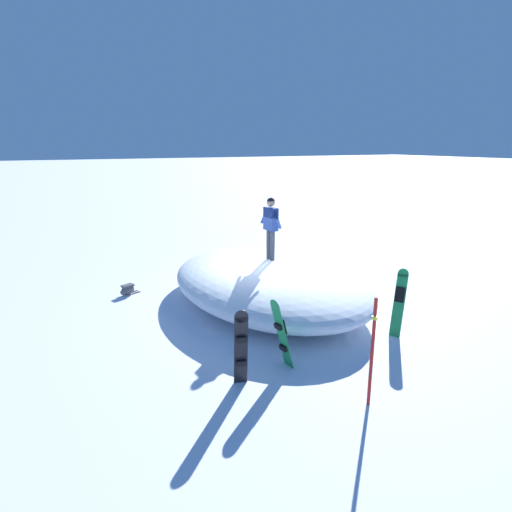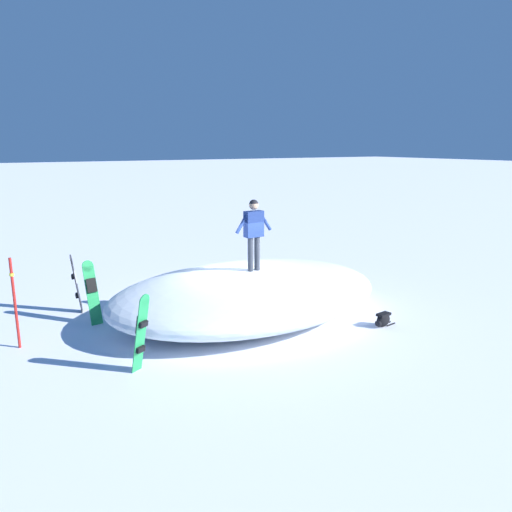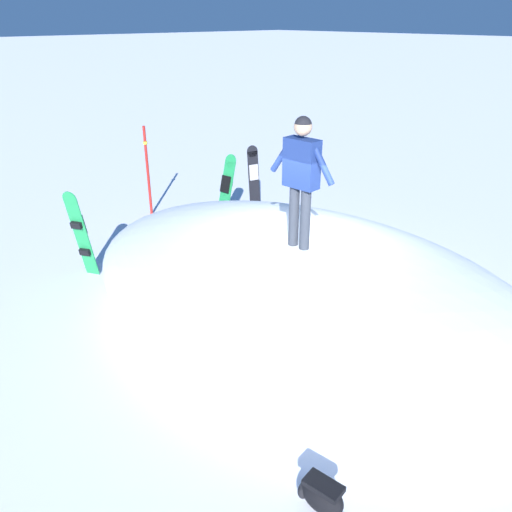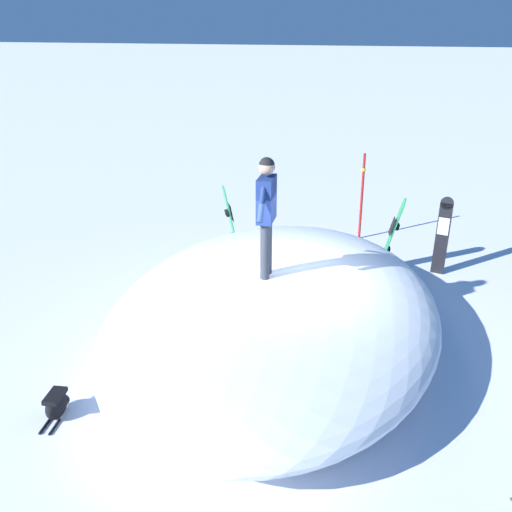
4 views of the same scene
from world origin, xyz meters
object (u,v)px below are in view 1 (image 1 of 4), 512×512
at_px(snowboard_primary_upright, 281,333).
at_px(backpack_far, 128,290).
at_px(trail_marker_pole, 372,350).
at_px(snowboard_secondary_upright, 241,347).
at_px(backpack_near, 292,265).
at_px(snowboard_tertiary_upright, 399,302).
at_px(snowboarder_standing, 271,222).

bearing_deg(snowboard_primary_upright, backpack_far, 108.65).
height_order(backpack_far, trail_marker_pole, trail_marker_pole).
distance_m(snowboard_secondary_upright, backpack_far, 6.34).
bearing_deg(backpack_near, trail_marker_pole, -111.69).
height_order(snowboard_tertiary_upright, backpack_near, snowboard_tertiary_upright).
relative_size(snowboarder_standing, snowboard_primary_upright, 1.15).
bearing_deg(snowboard_tertiary_upright, backpack_near, 84.71).
xyz_separation_m(snowboard_secondary_upright, trail_marker_pole, (1.79, -1.58, 0.25)).
bearing_deg(snowboarder_standing, trail_marker_pole, -99.52).
distance_m(snowboard_tertiary_upright, trail_marker_pole, 3.26).
bearing_deg(snowboard_secondary_upright, trail_marker_pole, -41.46).
bearing_deg(snowboard_secondary_upright, snowboard_tertiary_upright, 5.18).
bearing_deg(snowboard_secondary_upright, snowboarder_standing, 55.10).
relative_size(snowboard_secondary_upright, trail_marker_pole, 0.78).
distance_m(snowboarder_standing, trail_marker_pole, 5.69).
bearing_deg(snowboard_tertiary_upright, trail_marker_pole, -142.53).
xyz_separation_m(snowboard_primary_upright, snowboard_secondary_upright, (-0.99, -0.20, 0.01)).
relative_size(snowboard_primary_upright, backpack_near, 2.38).
distance_m(snowboard_primary_upright, backpack_near, 7.27).
bearing_deg(snowboard_tertiary_upright, snowboard_secondary_upright, -174.82).
bearing_deg(snowboard_secondary_upright, snowboard_primary_upright, 11.52).
xyz_separation_m(snowboarder_standing, trail_marker_pole, (-0.92, -5.47, -1.29)).
xyz_separation_m(snowboard_primary_upright, backpack_near, (3.94, 6.08, -0.63)).
xyz_separation_m(snowboard_secondary_upright, backpack_far, (-1.04, 6.22, -0.65)).
bearing_deg(trail_marker_pole, backpack_far, 109.98).
xyz_separation_m(snowboarder_standing, backpack_near, (2.21, 2.40, -2.18)).
bearing_deg(snowboard_secondary_upright, backpack_near, 51.93).
bearing_deg(trail_marker_pole, snowboard_secondary_upright, 138.54).
height_order(snowboard_primary_upright, backpack_near, snowboard_primary_upright).
bearing_deg(trail_marker_pole, snowboard_primary_upright, 114.30).
bearing_deg(snowboard_secondary_upright, backpack_far, 99.52).
xyz_separation_m(snowboarder_standing, snowboard_tertiary_upright, (1.67, -3.49, -1.50)).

